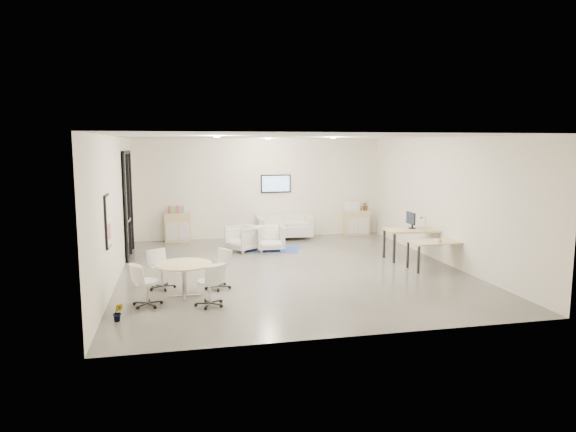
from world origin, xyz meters
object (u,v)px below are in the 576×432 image
(desk_front, at_px, (437,244))
(sideboard_left, at_px, (178,227))
(armchair_left, at_px, (243,237))
(loveseat, at_px, (284,228))
(desk_rear, at_px, (415,232))
(sideboard_right, at_px, (356,223))
(armchair_right, at_px, (270,237))
(round_table, at_px, (184,268))

(desk_front, bearing_deg, sideboard_left, 138.81)
(sideboard_left, height_order, armchair_left, sideboard_left)
(loveseat, relative_size, desk_front, 1.29)
(loveseat, xyz_separation_m, desk_front, (2.79, -4.79, 0.27))
(loveseat, bearing_deg, desk_rear, -51.84)
(sideboard_right, bearing_deg, sideboard_left, -179.91)
(sideboard_right, distance_m, desk_front, 5.01)
(armchair_right, bearing_deg, sideboard_right, 31.53)
(armchair_left, height_order, desk_front, armchair_left)
(loveseat, bearing_deg, sideboard_right, 5.81)
(sideboard_right, relative_size, armchair_left, 1.02)
(desk_front, xyz_separation_m, round_table, (-6.04, -1.01, -0.03))
(sideboard_left, bearing_deg, desk_rear, -32.19)
(loveseat, height_order, round_table, loveseat)
(loveseat, bearing_deg, armchair_right, -113.07)
(sideboard_right, height_order, armchair_left, sideboard_right)
(desk_rear, bearing_deg, sideboard_left, 153.06)
(sideboard_left, relative_size, loveseat, 0.52)
(round_table, bearing_deg, loveseat, 60.75)
(sideboard_right, xyz_separation_m, armchair_right, (-3.31, -1.96, -0.02))
(sideboard_right, xyz_separation_m, desk_rear, (0.23, -3.85, 0.31))
(loveseat, relative_size, armchair_right, 2.24)
(armchair_left, xyz_separation_m, armchair_right, (0.75, -0.14, -0.01))
(desk_rear, relative_size, desk_front, 1.18)
(sideboard_left, xyz_separation_m, armchair_left, (1.82, -1.81, -0.05))
(armchair_left, bearing_deg, desk_rear, 31.34)
(sideboard_right, height_order, round_table, sideboard_right)
(armchair_right, height_order, desk_rear, desk_rear)
(sideboard_right, bearing_deg, desk_rear, -86.65)
(desk_front, bearing_deg, loveseat, 118.16)
(sideboard_left, distance_m, desk_front, 7.91)
(armchair_right, bearing_deg, armchair_left, 170.07)
(sideboard_right, relative_size, desk_front, 0.60)
(loveseat, xyz_separation_m, armchair_left, (-1.53, -1.61, 0.05))
(sideboard_left, bearing_deg, armchair_right, -37.30)
(armchair_right, bearing_deg, desk_front, -39.52)
(desk_front, bearing_deg, sideboard_right, 90.89)
(sideboard_left, distance_m, armchair_right, 3.23)
(loveseat, xyz_separation_m, round_table, (-3.25, -5.80, 0.24))
(armchair_left, distance_m, desk_rear, 4.75)
(armchair_left, bearing_deg, sideboard_left, -168.17)
(sideboard_left, distance_m, desk_rear, 7.22)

